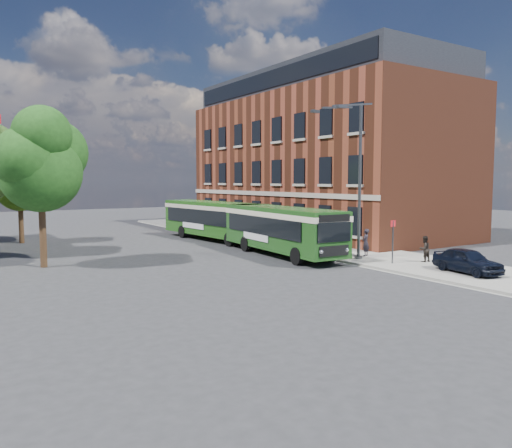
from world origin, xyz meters
TOP-DOWN VIEW (x-y plane):
  - ground at (0.00, 0.00)m, footprint 120.00×120.00m
  - pavement at (7.00, 8.00)m, footprint 6.00×48.00m
  - kerb_line at (3.95, 8.00)m, footprint 0.12×48.00m
  - brick_office at (14.00, 12.00)m, footprint 12.10×26.00m
  - street_lamp at (4.84, -2.00)m, footprint 2.96×2.38m
  - bus_stop_sign at (5.60, -4.20)m, footprint 0.35×0.08m
  - bus_front at (2.78, 2.34)m, footprint 3.35×11.09m
  - bus_rear at (3.00, 11.76)m, footprint 3.47×11.74m
  - parked_car at (6.50, -8.17)m, footprint 2.00×3.80m
  - pedestrian_a at (6.27, -1.50)m, footprint 0.71×0.60m
  - pedestrian_b at (7.49, -4.83)m, footprint 0.76×0.62m
  - tree_left at (-10.52, 5.73)m, footprint 5.07×4.82m
  - tree_right at (-9.98, 17.85)m, footprint 4.09×3.89m

SIDE VIEW (x-z plane):
  - ground at x=0.00m, z-range 0.00..0.00m
  - kerb_line at x=3.95m, z-range 0.00..0.01m
  - pavement at x=7.00m, z-range 0.00..0.15m
  - parked_car at x=6.50m, z-range 0.15..1.38m
  - pedestrian_b at x=7.49m, z-range 0.15..1.60m
  - pedestrian_a at x=6.27m, z-range 0.15..1.79m
  - bus_stop_sign at x=5.60m, z-range 0.25..2.77m
  - bus_front at x=2.78m, z-range 0.32..3.34m
  - bus_rear at x=3.00m, z-range 0.32..3.34m
  - tree_right at x=-9.98m, z-range 1.23..8.14m
  - street_lamp at x=4.84m, z-range 0.29..9.29m
  - tree_left at x=-10.52m, z-range 1.53..10.09m
  - brick_office at x=14.00m, z-range -0.13..14.07m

